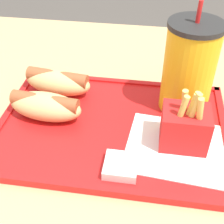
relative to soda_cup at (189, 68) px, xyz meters
The scene contains 7 objects.
food_tray 0.17m from the soda_cup, 148.41° to the right, with size 0.40×0.28×0.01m.
paper_napkin 0.14m from the soda_cup, 94.77° to the right, with size 0.18×0.15×0.00m.
soda_cup is the anchor object (origin of this frame).
hot_dog_far 0.25m from the soda_cup, behind, with size 0.14×0.07×0.05m.
hot_dog_near 0.26m from the soda_cup, 163.51° to the right, with size 0.14×0.07×0.05m.
fries_carton 0.11m from the soda_cup, 91.70° to the right, with size 0.07×0.06×0.11m.
sauce_cup_mayo 0.21m from the soda_cup, 118.90° to the right, with size 0.05×0.05×0.02m.
Camera 1 is at (0.06, -0.38, 1.11)m, focal length 50.00 mm.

